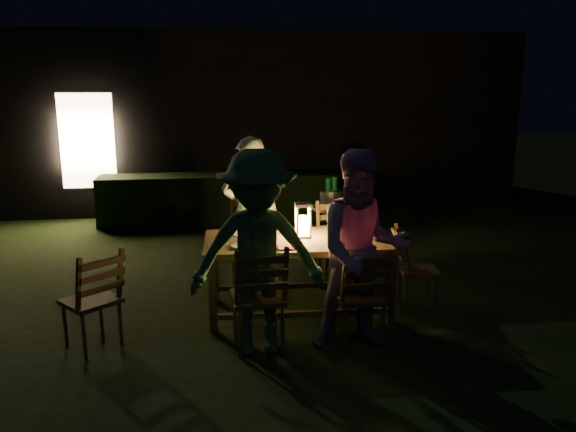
{
  "coord_description": "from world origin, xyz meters",
  "views": [
    {
      "loc": [
        -0.71,
        -5.74,
        2.26
      ],
      "look_at": [
        0.05,
        -0.16,
        0.95
      ],
      "focal_mm": 35.0,
      "sensor_mm": 36.0,
      "label": 1
    }
  ],
  "objects": [
    {
      "name": "wineglass_a",
      "position": [
        -0.17,
        -0.12,
        0.86
      ],
      "size": [
        0.06,
        0.06,
        0.18
      ],
      "primitive_type": null,
      "color": "#59070F",
      "rests_on": "dining_table"
    },
    {
      "name": "wineglass_c",
      "position": [
        0.41,
        -0.7,
        0.86
      ],
      "size": [
        0.06,
        0.06,
        0.18
      ],
      "primitive_type": null,
      "color": "#59070F",
      "rests_on": "dining_table"
    },
    {
      "name": "plate_near_left",
      "position": [
        -0.43,
        -0.61,
        0.78
      ],
      "size": [
        0.25,
        0.25,
        0.01
      ],
      "primitive_type": "cylinder",
      "color": "white",
      "rests_on": "dining_table"
    },
    {
      "name": "phone",
      "position": [
        -0.51,
        -0.69,
        0.78
      ],
      "size": [
        0.14,
        0.07,
        0.01
      ],
      "primitive_type": "cube",
      "color": "black",
      "rests_on": "dining_table"
    },
    {
      "name": "chair_spare",
      "position": [
        -1.78,
        -0.96,
        0.29
      ],
      "size": [
        0.62,
        0.62,
        0.95
      ],
      "rotation": [
        0.0,
        0.0,
        0.71
      ],
      "color": "#52381B",
      "rests_on": "ground"
    },
    {
      "name": "chair_far_right",
      "position": [
        0.7,
        0.34,
        0.3
      ],
      "size": [
        0.45,
        0.48,
        0.99
      ],
      "rotation": [
        0.0,
        0.0,
        3.16
      ],
      "color": "#52381B",
      "rests_on": "ground"
    },
    {
      "name": "plate_near_right",
      "position": [
        0.57,
        -0.65,
        0.78
      ],
      "size": [
        0.25,
        0.25,
        0.01
      ],
      "primitive_type": "cylinder",
      "color": "white",
      "rests_on": "dining_table"
    },
    {
      "name": "napkin_left",
      "position": [
        -0.04,
        -0.73,
        0.78
      ],
      "size": [
        0.18,
        0.14,
        0.01
      ],
      "primitive_type": "cube",
      "color": "red",
      "rests_on": "dining_table"
    },
    {
      "name": "ice_bucket",
      "position": [
        0.85,
        1.46,
        0.8
      ],
      "size": [
        0.3,
        0.3,
        0.22
      ],
      "primitive_type": "cylinder",
      "color": "#A5A8AD",
      "rests_on": "side_table"
    },
    {
      "name": "chair_near_left",
      "position": [
        -0.35,
        -1.17,
        0.31
      ],
      "size": [
        0.49,
        0.52,
        1.01
      ],
      "rotation": [
        0.0,
        0.0,
        0.08
      ],
      "color": "#52381B",
      "rests_on": "ground"
    },
    {
      "name": "bottle_bucket_b",
      "position": [
        0.9,
        1.5,
        0.85
      ],
      "size": [
        0.07,
        0.07,
        0.32
      ],
      "primitive_type": "cylinder",
      "color": "#0F471E",
      "rests_on": "side_table"
    },
    {
      "name": "lantern",
      "position": [
        0.17,
        -0.36,
        0.93
      ],
      "size": [
        0.16,
        0.16,
        0.35
      ],
      "color": "white",
      "rests_on": "dining_table"
    },
    {
      "name": "chair_far_left",
      "position": [
        -0.3,
        0.37,
        0.32
      ],
      "size": [
        0.51,
        0.54,
        1.05
      ],
      "rotation": [
        0.0,
        0.0,
        3.06
      ],
      "color": "#52381B",
      "rests_on": "ground"
    },
    {
      "name": "side_table",
      "position": [
        0.85,
        1.46,
        0.6
      ],
      "size": [
        0.51,
        0.51,
        0.69
      ],
      "color": "#8E6647",
      "rests_on": "ground"
    },
    {
      "name": "wineglass_b",
      "position": [
        -0.6,
        -0.51,
        0.86
      ],
      "size": [
        0.06,
        0.06,
        0.18
      ],
      "primitive_type": null,
      "color": "#59070F",
      "rests_on": "dining_table"
    },
    {
      "name": "chair_near_right",
      "position": [
        0.55,
        -1.2,
        0.29
      ],
      "size": [
        0.44,
        0.47,
        0.96
      ],
      "rotation": [
        0.0,
        0.0,
        0.03
      ],
      "color": "#52381B",
      "rests_on": "ground"
    },
    {
      "name": "plate_far_left",
      "position": [
        -0.42,
        -0.17,
        0.78
      ],
      "size": [
        0.25,
        0.25,
        0.01
      ],
      "primitive_type": "cylinder",
      "color": "white",
      "rests_on": "dining_table"
    },
    {
      "name": "napkin_right",
      "position": [
        0.66,
        -0.73,
        0.78
      ],
      "size": [
        0.18,
        0.14,
        0.01
      ],
      "primitive_type": "cube",
      "color": "red",
      "rests_on": "dining_table"
    },
    {
      "name": "bottle_table",
      "position": [
        -0.13,
        -0.4,
        0.92
      ],
      "size": [
        0.07,
        0.07,
        0.28
      ],
      "primitive_type": "cylinder",
      "color": "#0F471E",
      "rests_on": "dining_table"
    },
    {
      "name": "person_opp_right",
      "position": [
        0.55,
        -1.25,
        0.88
      ],
      "size": [
        0.87,
        0.69,
        1.75
      ],
      "primitive_type": "imported",
      "rotation": [
        0.0,
        0.0,
        -0.03
      ],
      "color": "#BF83A8",
      "rests_on": "ground"
    },
    {
      "name": "wineglass_e",
      "position": [
        0.01,
        -0.71,
        0.86
      ],
      "size": [
        0.06,
        0.06,
        0.18
      ],
      "primitive_type": null,
      "color": "silver",
      "rests_on": "dining_table"
    },
    {
      "name": "plate_far_right",
      "position": [
        0.58,
        -0.21,
        0.78
      ],
      "size": [
        0.25,
        0.25,
        0.01
      ],
      "primitive_type": "cylinder",
      "color": "white",
      "rests_on": "dining_table"
    },
    {
      "name": "garden_envelope",
      "position": [
        -0.01,
        6.15,
        1.58
      ],
      "size": [
        40.0,
        40.0,
        3.2
      ],
      "color": "black",
      "rests_on": "ground"
    },
    {
      "name": "bottle_bucket_a",
      "position": [
        0.8,
        1.42,
        0.85
      ],
      "size": [
        0.07,
        0.07,
        0.32
      ],
      "primitive_type": "cylinder",
      "color": "#0F471E",
      "rests_on": "side_table"
    },
    {
      "name": "dining_table",
      "position": [
        0.12,
        -0.41,
        0.7
      ],
      "size": [
        1.89,
        0.99,
        0.78
      ],
      "rotation": [
        0.0,
        0.0,
        -0.03
      ],
      "color": "#52381B",
      "rests_on": "ground"
    },
    {
      "name": "chair_end",
      "position": [
        1.35,
        -0.45,
        0.27
      ],
      "size": [
        0.47,
        0.45,
        0.89
      ],
      "rotation": [
        0.0,
        0.0,
        -1.7
      ],
      "color": "#52381B",
      "rests_on": "ground"
    },
    {
      "name": "person_opp_left",
      "position": [
        -0.35,
        -1.22,
        0.88
      ],
      "size": [
        1.16,
        0.69,
        1.77
      ],
      "primitive_type": "imported",
      "rotation": [
        0.0,
        0.0,
        -0.03
      ],
      "color": "#2F5F37",
      "rests_on": "ground"
    },
    {
      "name": "wineglass_d",
      "position": [
        0.75,
        -0.25,
        0.86
      ],
      "size": [
        0.06,
        0.06,
        0.18
      ],
      "primitive_type": null,
      "color": "#59070F",
      "rests_on": "dining_table"
    },
    {
      "name": "person_house_side",
      "position": [
        -0.3,
        0.42,
        0.87
      ],
      "size": [
        0.64,
        0.43,
        1.73
      ],
      "primitive_type": "imported",
      "rotation": [
        0.0,
        0.0,
        3.11
      ],
      "color": "beige",
      "rests_on": "ground"
    }
  ]
}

